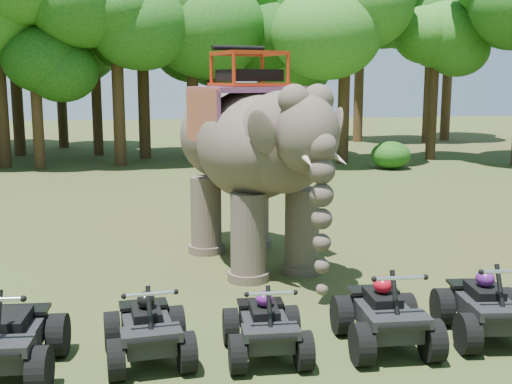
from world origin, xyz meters
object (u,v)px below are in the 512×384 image
atv_0 (9,329)px  atv_4 (488,298)px  atv_1 (147,320)px  elephant (251,157)px  atv_3 (385,306)px  atv_2 (266,318)px

atv_0 → atv_4: size_ratio=1.02×
atv_0 → atv_1: bearing=9.2°
elephant → atv_0: size_ratio=3.13×
elephant → atv_4: size_ratio=3.20×
atv_1 → atv_4: (5.31, -0.01, 0.04)m
atv_1 → atv_3: bearing=-7.8°
atv_3 → atv_4: size_ratio=1.01×
atv_3 → atv_4: (1.72, 0.08, -0.01)m
atv_3 → atv_2: bearing=-176.7°
atv_2 → elephant: bearing=85.3°
elephant → atv_0: elephant is taller
elephant → atv_0: 6.73m
atv_0 → atv_4: 7.20m
atv_2 → atv_4: 3.59m
elephant → atv_1: size_ratio=3.43×
atv_0 → atv_2: atv_0 is taller
atv_2 → atv_4: (3.59, 0.12, 0.06)m
atv_3 → atv_1: bearing=-179.5°
atv_2 → atv_4: atv_4 is taller
atv_4 → atv_2: bearing=-171.7°
atv_3 → atv_4: atv_3 is taller
atv_1 → atv_3: atv_3 is taller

